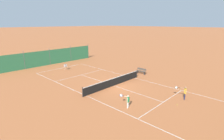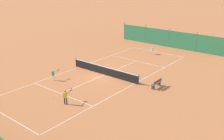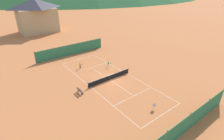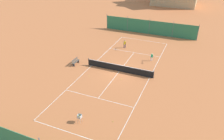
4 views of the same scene
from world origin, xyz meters
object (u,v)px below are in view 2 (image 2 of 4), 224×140
object	(u,v)px
tennis_ball_near_corner	(130,52)
ball_hopper	(152,50)
tennis_ball_alley_right	(141,74)
courtside_bench	(157,83)
tennis_net	(104,71)
tennis_ball_by_net_left	(108,68)
player_near_service	(66,96)
player_far_baseline	(53,74)
tennis_ball_far_corner	(53,98)

from	to	relation	value
tennis_ball_near_corner	ball_hopper	xyz separation A→B (m)	(-2.83, -1.24, 0.62)
tennis_ball_alley_right	courtside_bench	size ratio (longest dim) A/B	0.04
tennis_net	tennis_ball_by_net_left	world-z (taller)	tennis_net
player_near_service	ball_hopper	xyz separation A→B (m)	(2.03, -17.91, -0.11)
player_near_service	courtside_bench	world-z (taller)	player_near_service
player_far_baseline	tennis_ball_near_corner	xyz separation A→B (m)	(-0.29, -13.77, -0.66)
player_near_service	tennis_ball_near_corner	size ratio (longest dim) A/B	19.99
courtside_bench	player_far_baseline	bearing A→B (deg)	28.33
player_near_service	tennis_ball_near_corner	xyz separation A→B (m)	(4.86, -16.67, -0.73)
player_near_service	tennis_ball_by_net_left	size ratio (longest dim) A/B	19.99
tennis_net	courtside_bench	world-z (taller)	tennis_net
player_near_service	tennis_ball_far_corner	bearing A→B (deg)	2.28
tennis_net	courtside_bench	bearing A→B (deg)	-175.46
tennis_ball_near_corner	ball_hopper	world-z (taller)	ball_hopper
tennis_ball_far_corner	courtside_bench	size ratio (longest dim) A/B	0.04
tennis_net	tennis_ball_near_corner	xyz separation A→B (m)	(2.88, -9.15, -0.47)
player_far_baseline	player_near_service	bearing A→B (deg)	150.69
tennis_ball_far_corner	player_far_baseline	bearing A→B (deg)	-40.45
tennis_net	player_near_service	size ratio (longest dim) A/B	6.96
tennis_ball_alley_right	ball_hopper	size ratio (longest dim) A/B	0.07
tennis_ball_by_net_left	player_near_service	bearing A→B (deg)	107.53
ball_hopper	tennis_ball_near_corner	bearing A→B (deg)	23.68
tennis_ball_alley_right	tennis_ball_near_corner	size ratio (longest dim) A/B	1.00
tennis_ball_near_corner	tennis_net	bearing A→B (deg)	107.47
player_near_service	tennis_ball_far_corner	xyz separation A→B (m)	(1.68, 0.07, -0.73)
tennis_ball_alley_right	tennis_net	bearing A→B (deg)	41.58
tennis_ball_far_corner	tennis_ball_alley_right	bearing A→B (deg)	-104.98
tennis_ball_by_net_left	ball_hopper	world-z (taller)	ball_hopper
tennis_net	player_far_baseline	world-z (taller)	player_far_baseline
player_near_service	tennis_ball_by_net_left	world-z (taller)	player_near_service
tennis_ball_by_net_left	player_far_baseline	bearing A→B (deg)	71.02
tennis_ball_by_net_left	courtside_bench	bearing A→B (deg)	169.96
player_near_service	tennis_ball_alley_right	bearing A→B (deg)	-96.00
tennis_ball_far_corner	ball_hopper	bearing A→B (deg)	-88.87
tennis_ball_near_corner	courtside_bench	size ratio (longest dim) A/B	0.04
tennis_ball_near_corner	courtside_bench	bearing A→B (deg)	136.85
tennis_net	tennis_ball_alley_right	size ratio (longest dim) A/B	139.09
tennis_ball_alley_right	courtside_bench	bearing A→B (deg)	146.11
player_near_service	tennis_ball_by_net_left	xyz separation A→B (m)	(2.94, -9.32, -0.73)
tennis_ball_alley_right	tennis_ball_far_corner	xyz separation A→B (m)	(2.75, 10.30, 0.00)
tennis_ball_alley_right	ball_hopper	xyz separation A→B (m)	(3.11, -7.68, 0.62)
tennis_ball_alley_right	courtside_bench	distance (m)	3.98
tennis_ball_alley_right	tennis_ball_far_corner	bearing A→B (deg)	75.02
courtside_bench	tennis_ball_far_corner	bearing A→B (deg)	53.24
ball_hopper	tennis_net	bearing A→B (deg)	90.29
tennis_ball_by_net_left	courtside_bench	world-z (taller)	courtside_bench
tennis_ball_by_net_left	tennis_ball_near_corner	distance (m)	7.60
tennis_ball_by_net_left	tennis_ball_far_corner	distance (m)	9.47
player_near_service	tennis_ball_alley_right	xyz separation A→B (m)	(-1.07, -10.23, -0.73)
tennis_net	ball_hopper	world-z (taller)	tennis_net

